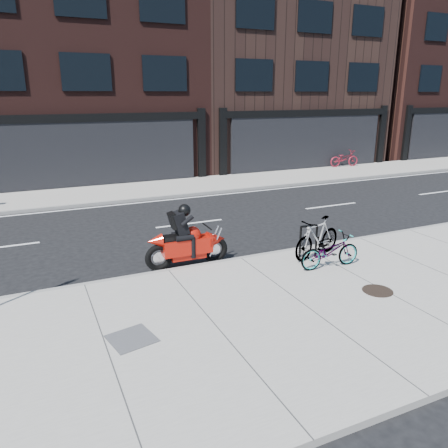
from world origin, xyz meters
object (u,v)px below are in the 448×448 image
bicycle_front (330,251)px  motorcycle (191,241)px  manhole_cover (378,291)px  utility_grate (132,338)px  bicycle_rear (317,237)px  bicycle_far (344,158)px  bike_rack (309,238)px

bicycle_front → motorcycle: (-2.99, 1.84, 0.12)m
motorcycle → manhole_cover: 4.64m
manhole_cover → utility_grate: size_ratio=0.88×
bicycle_rear → bicycle_far: bicycle_rear is taller
bicycle_front → utility_grate: 5.43m
bike_rack → utility_grate: bike_rack is taller
motorcycle → bicycle_far: motorcycle is taller
motorcycle → bicycle_far: size_ratio=1.23×
bike_rack → manhole_cover: size_ratio=1.33×
motorcycle → bicycle_front: bearing=-30.4°
bicycle_front → manhole_cover: bicycle_front is taller
manhole_cover → bicycle_front: bearing=94.3°
bicycle_rear → utility_grate: (-5.42, -2.03, -0.52)m
bicycle_rear → bike_rack: bearing=-127.4°
motorcycle → bike_rack: bearing=-17.6°
manhole_cover → utility_grate: (-5.38, 0.30, 0.00)m
bicycle_rear → motorcycle: 3.33m
bicycle_front → motorcycle: motorcycle is taller
bicycle_rear → bicycle_far: bearing=121.7°
bike_rack → bicycle_rear: 0.24m
bicycle_rear → motorcycle: (-3.15, 1.08, 0.01)m
bicycle_front → bicycle_far: bearing=-37.5°
bike_rack → bicycle_front: 0.85m
bicycle_front → bicycle_rear: (0.16, 0.76, 0.10)m
manhole_cover → utility_grate: bearing=176.8°
bicycle_front → utility_grate: bearing=106.5°
bicycle_far → utility_grate: size_ratio=2.43×
bicycle_rear → motorcycle: bearing=-125.5°
bike_rack → manhole_cover: 2.47m
bicycle_far → motorcycle: bearing=134.6°
bicycle_rear → bicycle_front: bearing=-28.8°
motorcycle → utility_grate: (-2.27, -3.11, -0.54)m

